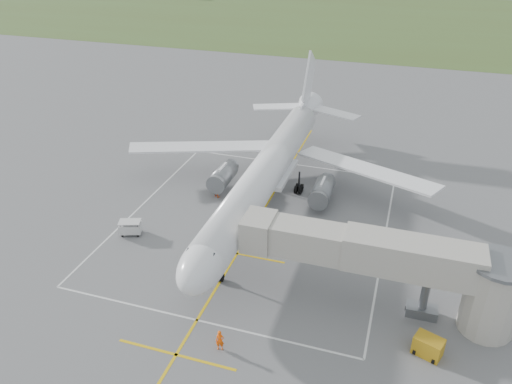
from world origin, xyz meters
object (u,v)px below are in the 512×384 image
(gpu_unit, at_px, (428,346))
(baggage_cart, at_px, (130,228))
(jet_bridge, at_px, (401,265))
(ramp_worker_wing, at_px, (217,189))
(airliner, at_px, (268,170))
(ramp_worker_nose, at_px, (220,340))

(gpu_unit, height_order, baggage_cart, gpu_unit)
(baggage_cart, bearing_deg, jet_bridge, -25.87)
(jet_bridge, bearing_deg, gpu_unit, -57.08)
(gpu_unit, height_order, ramp_worker_wing, ramp_worker_wing)
(jet_bridge, bearing_deg, ramp_worker_wing, 147.80)
(baggage_cart, bearing_deg, gpu_unit, -33.18)
(airliner, distance_m, ramp_worker_nose, 23.59)
(ramp_worker_wing, bearing_deg, baggage_cart, 81.17)
(jet_bridge, distance_m, gpu_unit, 6.56)
(jet_bridge, height_order, baggage_cart, jet_bridge)
(airliner, bearing_deg, baggage_cart, -137.97)
(baggage_cart, bearing_deg, ramp_worker_nose, -57.97)
(airliner, xyz_separation_m, baggage_cart, (-12.05, -10.87, -3.58))
(airliner, distance_m, gpu_unit, 26.57)
(baggage_cart, relative_size, ramp_worker_wing, 1.32)
(baggage_cart, height_order, ramp_worker_nose, ramp_worker_nose)
(ramp_worker_nose, bearing_deg, ramp_worker_wing, 98.05)
(jet_bridge, distance_m, ramp_worker_nose, 15.93)
(gpu_unit, xyz_separation_m, ramp_worker_nose, (-15.51, -4.48, 0.11))
(airliner, bearing_deg, ramp_worker_nose, -82.46)
(gpu_unit, distance_m, ramp_worker_wing, 30.93)
(ramp_worker_nose, xyz_separation_m, ramp_worker_wing, (-9.42, 22.78, 0.07))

